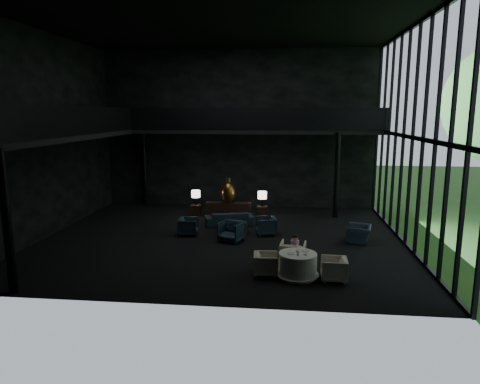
# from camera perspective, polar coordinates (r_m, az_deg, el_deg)

# --- Properties ---
(floor) EXTENTS (14.00, 12.00, 0.02)m
(floor) POSITION_cam_1_polar(r_m,az_deg,el_deg) (16.96, -2.31, -6.19)
(floor) COLOR black
(floor) RESTS_ON ground
(ceiling) EXTENTS (14.00, 12.00, 0.02)m
(ceiling) POSITION_cam_1_polar(r_m,az_deg,el_deg) (16.54, -2.53, 21.40)
(ceiling) COLOR black
(ceiling) RESTS_ON ground
(wall_back) EXTENTS (14.00, 0.04, 8.00)m
(wall_back) POSITION_cam_1_polar(r_m,az_deg,el_deg) (22.21, -0.15, 8.28)
(wall_back) COLOR black
(wall_back) RESTS_ON ground
(wall_front) EXTENTS (14.00, 0.04, 8.00)m
(wall_front) POSITION_cam_1_polar(r_m,az_deg,el_deg) (10.38, -7.24, 5.57)
(wall_front) COLOR black
(wall_front) RESTS_ON ground
(wall_left) EXTENTS (0.04, 12.00, 8.00)m
(wall_left) POSITION_cam_1_polar(r_m,az_deg,el_deg) (18.62, -24.42, 6.90)
(wall_left) COLOR black
(wall_left) RESTS_ON ground
(curtain_wall) EXTENTS (0.20, 12.00, 8.00)m
(curtain_wall) POSITION_cam_1_polar(r_m,az_deg,el_deg) (16.74, 22.03, 6.76)
(curtain_wall) COLOR black
(curtain_wall) RESTS_ON ground
(mezzanine_left) EXTENTS (2.00, 12.00, 0.25)m
(mezzanine_left) POSITION_cam_1_polar(r_m,az_deg,el_deg) (18.14, -21.67, 7.02)
(mezzanine_left) COLOR black
(mezzanine_left) RESTS_ON wall_left
(mezzanine_back) EXTENTS (12.00, 2.00, 0.25)m
(mezzanine_back) POSITION_cam_1_polar(r_m,az_deg,el_deg) (21.13, 2.29, 8.15)
(mezzanine_back) COLOR black
(mezzanine_back) RESTS_ON wall_back
(railing_left) EXTENTS (0.06, 12.00, 1.00)m
(railing_left) POSITION_cam_1_polar(r_m,az_deg,el_deg) (17.68, -18.89, 9.07)
(railing_left) COLOR black
(railing_left) RESTS_ON mezzanine_left
(railing_back) EXTENTS (12.00, 0.06, 1.00)m
(railing_back) POSITION_cam_1_polar(r_m,az_deg,el_deg) (20.12, 2.11, 9.74)
(railing_back) COLOR black
(railing_back) RESTS_ON mezzanine_back
(column_sw) EXTENTS (0.24, 0.24, 4.00)m
(column_sw) POSITION_cam_1_polar(r_m,az_deg,el_deg) (13.04, -28.67, -3.56)
(column_sw) COLOR black
(column_sw) RESTS_ON floor
(column_nw) EXTENTS (0.24, 0.24, 4.00)m
(column_nw) POSITION_cam_1_polar(r_m,az_deg,el_deg) (23.16, -12.64, 3.15)
(column_nw) COLOR black
(column_nw) RESTS_ON floor
(column_ne) EXTENTS (0.24, 0.24, 4.00)m
(column_ne) POSITION_cam_1_polar(r_m,az_deg,el_deg) (20.42, 12.77, 2.18)
(column_ne) COLOR black
(column_ne) RESTS_ON floor
(console) EXTENTS (2.13, 0.48, 0.68)m
(console) POSITION_cam_1_polar(r_m,az_deg,el_deg) (20.35, -1.54, -2.35)
(console) COLOR black
(console) RESTS_ON floor
(bronze_urn) EXTENTS (0.64, 0.64, 1.19)m
(bronze_urn) POSITION_cam_1_polar(r_m,az_deg,el_deg) (20.13, -1.57, -0.03)
(bronze_urn) COLOR olive
(bronze_urn) RESTS_ON console
(side_table_left) EXTENTS (0.46, 0.46, 0.51)m
(side_table_left) POSITION_cam_1_polar(r_m,az_deg,el_deg) (20.73, -5.90, -2.41)
(side_table_left) COLOR black
(side_table_left) RESTS_ON floor
(table_lamp_left) EXTENTS (0.42, 0.42, 0.70)m
(table_lamp_left) POSITION_cam_1_polar(r_m,az_deg,el_deg) (20.62, -5.91, -0.33)
(table_lamp_left) COLOR black
(table_lamp_left) RESTS_ON side_table_left
(side_table_right) EXTENTS (0.48, 0.48, 0.53)m
(side_table_right) POSITION_cam_1_polar(r_m,az_deg,el_deg) (20.28, 2.97, -2.62)
(side_table_right) COLOR black
(side_table_right) RESTS_ON floor
(table_lamp_right) EXTENTS (0.42, 0.42, 0.71)m
(table_lamp_right) POSITION_cam_1_polar(r_m,az_deg,el_deg) (20.08, 2.98, -0.50)
(table_lamp_right) COLOR black
(table_lamp_right) RESTS_ON side_table_right
(sofa) EXTENTS (2.19, 1.17, 0.82)m
(sofa) POSITION_cam_1_polar(r_m,az_deg,el_deg) (18.76, -1.43, -3.24)
(sofa) COLOR #0E2135
(sofa) RESTS_ON floor
(lounge_armchair_west) EXTENTS (0.74, 0.79, 0.76)m
(lounge_armchair_west) POSITION_cam_1_polar(r_m,az_deg,el_deg) (17.44, -6.90, -4.50)
(lounge_armchair_west) COLOR black
(lounge_armchair_west) RESTS_ON floor
(lounge_armchair_east) EXTENTS (0.88, 0.92, 0.82)m
(lounge_armchair_east) POSITION_cam_1_polar(r_m,az_deg,el_deg) (17.38, 3.50, -4.39)
(lounge_armchair_east) COLOR #152A42
(lounge_armchair_east) RESTS_ON floor
(lounge_armchair_south) EXTENTS (1.17, 1.14, 0.95)m
(lounge_armchair_south) POSITION_cam_1_polar(r_m,az_deg,el_deg) (16.45, -1.16, -5.00)
(lounge_armchair_south) COLOR #152432
(lounge_armchair_south) RESTS_ON floor
(window_armchair) EXTENTS (0.79, 1.03, 0.80)m
(window_armchair) POSITION_cam_1_polar(r_m,az_deg,el_deg) (16.99, 15.59, -5.15)
(window_armchair) COLOR #14293B
(window_armchair) RESTS_ON floor
(coffee_table) EXTENTS (1.02, 1.02, 0.43)m
(coffee_table) POSITION_cam_1_polar(r_m,az_deg,el_deg) (17.37, -0.79, -5.04)
(coffee_table) COLOR black
(coffee_table) RESTS_ON floor
(dining_table) EXTENTS (1.29, 1.29, 0.75)m
(dining_table) POSITION_cam_1_polar(r_m,az_deg,el_deg) (13.14, 7.69, -9.84)
(dining_table) COLOR white
(dining_table) RESTS_ON floor
(dining_chair_north) EXTENTS (0.95, 0.90, 0.88)m
(dining_chair_north) POSITION_cam_1_polar(r_m,az_deg,el_deg) (14.13, 7.05, -7.87)
(dining_chair_north) COLOR beige
(dining_chair_north) RESTS_ON floor
(dining_chair_east) EXTENTS (0.70, 0.74, 0.74)m
(dining_chair_east) POSITION_cam_1_polar(r_m,az_deg,el_deg) (13.08, 12.40, -9.91)
(dining_chair_east) COLOR silver
(dining_chair_east) RESTS_ON floor
(dining_chair_west) EXTENTS (0.69, 0.73, 0.72)m
(dining_chair_west) POSITION_cam_1_polar(r_m,az_deg,el_deg) (13.23, 3.48, -9.48)
(dining_chair_west) COLOR beige
(dining_chair_west) RESTS_ON floor
(child) EXTENTS (0.27, 0.27, 0.59)m
(child) POSITION_cam_1_polar(r_m,az_deg,el_deg) (13.96, 7.33, -6.80)
(child) COLOR #C996A8
(child) RESTS_ON dining_chair_north
(plate_a) EXTENTS (0.29, 0.29, 0.01)m
(plate_a) POSITION_cam_1_polar(r_m,az_deg,el_deg) (12.93, 6.77, -8.15)
(plate_a) COLOR white
(plate_a) RESTS_ON dining_table
(plate_b) EXTENTS (0.26, 0.26, 0.02)m
(plate_b) POSITION_cam_1_polar(r_m,az_deg,el_deg) (13.24, 8.69, -7.74)
(plate_b) COLOR white
(plate_b) RESTS_ON dining_table
(saucer) EXTENTS (0.20, 0.20, 0.01)m
(saucer) POSITION_cam_1_polar(r_m,az_deg,el_deg) (12.92, 8.74, -8.21)
(saucer) COLOR white
(saucer) RESTS_ON dining_table
(coffee_cup) EXTENTS (0.09, 0.09, 0.05)m
(coffee_cup) POSITION_cam_1_polar(r_m,az_deg,el_deg) (12.85, 8.75, -8.17)
(coffee_cup) COLOR white
(coffee_cup) RESTS_ON saucer
(cereal_bowl) EXTENTS (0.15, 0.15, 0.07)m
(cereal_bowl) POSITION_cam_1_polar(r_m,az_deg,el_deg) (13.08, 7.75, -7.81)
(cereal_bowl) COLOR white
(cereal_bowl) RESTS_ON dining_table
(cream_pot) EXTENTS (0.08, 0.08, 0.07)m
(cream_pot) POSITION_cam_1_polar(r_m,az_deg,el_deg) (12.78, 7.73, -8.27)
(cream_pot) COLOR #99999E
(cream_pot) RESTS_ON dining_table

